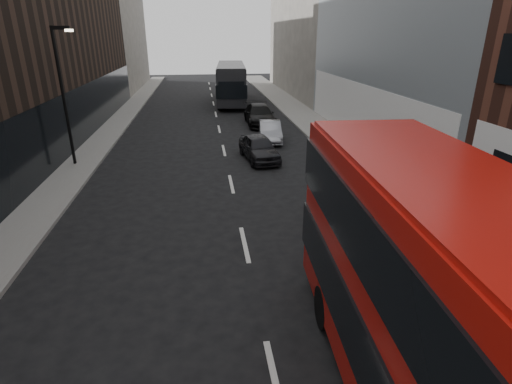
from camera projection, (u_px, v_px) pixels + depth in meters
name	position (u px, v px, depth m)	size (l,w,h in m)	color
sidewalk_right	(318.00, 128.00, 30.38)	(3.00, 80.00, 0.15)	slate
sidewalk_left	(108.00, 135.00, 28.45)	(2.00, 80.00, 0.15)	slate
building_victorian	(310.00, 6.00, 44.80)	(6.50, 24.00, 21.00)	#68645C
building_left_mid	(61.00, 30.00, 30.04)	(5.00, 24.00, 14.00)	black
building_left_far	(116.00, 36.00, 50.48)	(5.00, 20.00, 13.00)	#68645C
street_lamp	(64.00, 88.00, 20.45)	(1.06, 0.22, 7.00)	black
red_bus	(479.00, 349.00, 5.64)	(3.47, 11.96, 4.77)	#AB110A
grey_bus	(231.00, 82.00, 41.10)	(3.69, 12.22, 3.89)	black
car_a	(259.00, 148.00, 22.82)	(1.69, 4.19, 1.43)	black
car_b	(270.00, 131.00, 26.86)	(1.39, 4.00, 1.32)	#96989F
car_c	(260.00, 115.00, 31.69)	(2.14, 5.28, 1.53)	black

